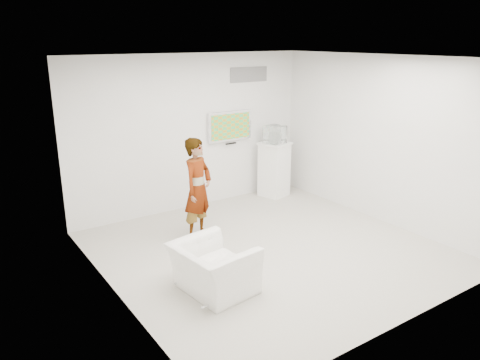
{
  "coord_description": "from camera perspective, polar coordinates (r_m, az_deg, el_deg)",
  "views": [
    {
      "loc": [
        -4.25,
        -5.41,
        3.28
      ],
      "look_at": [
        -0.16,
        0.6,
        1.05
      ],
      "focal_mm": 35.0,
      "sensor_mm": 36.0,
      "label": 1
    }
  ],
  "objects": [
    {
      "name": "person",
      "position": [
        7.8,
        -5.16,
        -1.08
      ],
      "size": [
        0.75,
        0.66,
        1.72
      ],
      "primitive_type": "imported",
      "rotation": [
        0.0,
        0.0,
        0.49
      ],
      "color": "white",
      "rests_on": "room"
    },
    {
      "name": "armchair",
      "position": [
        6.34,
        -3.26,
        -10.67
      ],
      "size": [
        1.01,
        1.12,
        0.67
      ],
      "primitive_type": "imported",
      "rotation": [
        0.0,
        0.0,
        1.69
      ],
      "color": "white",
      "rests_on": "room"
    },
    {
      "name": "floor_uplight",
      "position": [
        10.6,
        5.27,
        -0.35
      ],
      "size": [
        0.16,
        0.16,
        0.24
      ],
      "primitive_type": "cylinder",
      "rotation": [
        0.0,
        0.0,
        -0.04
      ],
      "color": "silver",
      "rests_on": "room"
    },
    {
      "name": "room",
      "position": [
        7.11,
        3.77,
        2.51
      ],
      "size": [
        5.01,
        5.01,
        3.0
      ],
      "color": "#A19D94",
      "rests_on": "ground"
    },
    {
      "name": "pedestal",
      "position": [
        9.99,
        4.18,
        1.31
      ],
      "size": [
        0.69,
        0.69,
        1.16
      ],
      "primitive_type": "cube",
      "rotation": [
        0.0,
        0.0,
        0.27
      ],
      "color": "white",
      "rests_on": "room"
    },
    {
      "name": "wii_remote",
      "position": [
        7.9,
        -5.22,
        4.34
      ],
      "size": [
        0.12,
        0.12,
        0.03
      ],
      "primitive_type": "cube",
      "rotation": [
        0.0,
        0.0,
        0.77
      ],
      "color": "white",
      "rests_on": "person"
    },
    {
      "name": "logo_decal",
      "position": [
        9.71,
        1.09,
        12.73
      ],
      "size": [
        0.9,
        0.02,
        0.3
      ],
      "primitive_type": "cube",
      "color": "slate",
      "rests_on": "room"
    },
    {
      "name": "console",
      "position": [
        9.82,
        4.27,
        5.24
      ],
      "size": [
        0.1,
        0.18,
        0.24
      ],
      "primitive_type": "cube",
      "rotation": [
        0.0,
        0.0,
        0.26
      ],
      "color": "white",
      "rests_on": "pedestal"
    },
    {
      "name": "tv",
      "position": [
        9.53,
        -1.28,
        6.58
      ],
      "size": [
        1.0,
        0.08,
        0.6
      ],
      "primitive_type": "cube",
      "color": "silver",
      "rests_on": "room"
    },
    {
      "name": "vitrine",
      "position": [
        9.81,
        4.28,
        5.58
      ],
      "size": [
        0.41,
        0.41,
        0.36
      ],
      "primitive_type": "cube",
      "rotation": [
        0.0,
        0.0,
        0.16
      ],
      "color": "white",
      "rests_on": "pedestal"
    }
  ]
}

